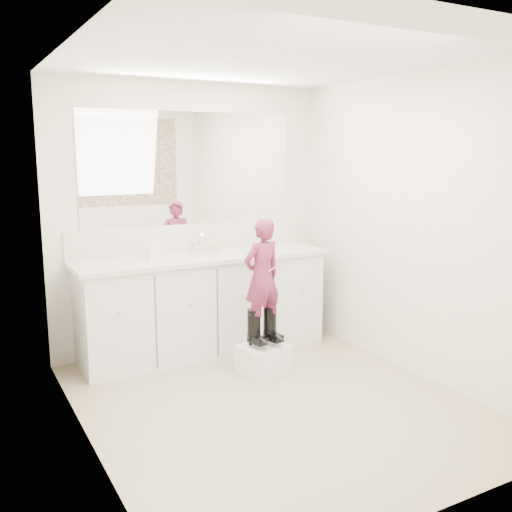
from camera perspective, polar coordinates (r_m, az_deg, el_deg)
floor at (r=4.27m, az=1.79°, el=-14.38°), size 3.00×3.00×0.00m
ceiling at (r=3.93m, az=2.00°, el=19.34°), size 3.00×3.00×0.00m
wall_back at (r=5.26m, az=-6.52°, el=3.88°), size 2.60×0.00×2.60m
wall_front at (r=2.76m, az=18.00°, el=-2.39°), size 2.60×0.00×2.60m
wall_left at (r=3.45m, az=-17.00°, el=0.13°), size 0.00×3.00×3.00m
wall_right at (r=4.72m, az=15.61°, el=2.83°), size 0.00×3.00×3.00m
vanity_cabinet at (r=5.15m, az=-5.17°, el=-5.01°), size 2.20×0.55×0.85m
countertop at (r=5.04m, az=-5.18°, el=-0.17°), size 2.28×0.58×0.04m
backsplash at (r=5.27m, az=-6.42°, el=1.86°), size 2.28×0.03×0.25m
mirror at (r=5.21m, az=-6.57°, el=8.68°), size 2.00×0.02×1.00m
dot_panel at (r=2.71m, az=18.38°, el=6.97°), size 2.00×0.01×1.20m
faucet at (r=5.18m, az=-5.93°, el=0.89°), size 0.08×0.08×0.10m
cup at (r=5.17m, az=-4.14°, el=0.89°), size 0.12×0.12×0.10m
soap_bottle at (r=4.89m, az=-10.23°, el=0.80°), size 0.10×0.11×0.20m
step_stool at (r=4.73m, az=0.71°, el=-10.29°), size 0.41×0.36×0.24m
boot_left at (r=4.63m, az=-0.22°, el=-7.22°), size 0.14×0.22×0.31m
boot_right at (r=4.70m, az=1.40°, el=-6.95°), size 0.14×0.22×0.31m
toddler at (r=4.55m, az=0.61°, el=-2.09°), size 0.37×0.27×0.94m
toothbrush at (r=4.50m, az=1.89°, el=-1.18°), size 0.14×0.03×0.06m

